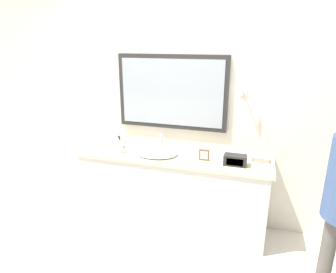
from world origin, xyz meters
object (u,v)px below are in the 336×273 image
sink_basin (156,152)px  soap_bottle (120,146)px  appliance_box (235,160)px  picture_frame (204,155)px

sink_basin → soap_bottle: bearing=-165.3°
sink_basin → soap_bottle: soap_bottle is taller
soap_bottle → appliance_box: (1.21, 0.04, -0.03)m
sink_basin → picture_frame: (0.52, -0.04, 0.04)m
soap_bottle → appliance_box: 1.21m
sink_basin → appliance_box: 0.84m
appliance_box → soap_bottle: bearing=-178.1°
sink_basin → picture_frame: sink_basin is taller
sink_basin → soap_bottle: size_ratio=2.37×
soap_bottle → picture_frame: 0.90m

